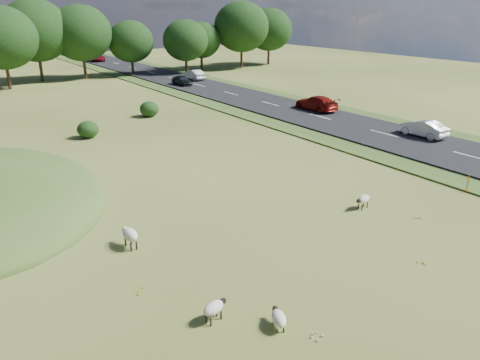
% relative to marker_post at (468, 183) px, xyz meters
% --- Properties ---
extents(ground, '(160.00, 160.00, 0.00)m').
position_rel_marker_post_xyz_m(ground, '(-13.57, 23.41, -0.60)').
color(ground, '#465A1C').
rests_on(ground, ground).
extents(road, '(8.00, 150.00, 0.25)m').
position_rel_marker_post_xyz_m(road, '(6.43, 33.41, -0.47)').
color(road, black).
rests_on(road, ground).
extents(treeline, '(96.28, 14.66, 11.70)m').
position_rel_marker_post_xyz_m(treeline, '(-14.63, 58.85, 5.97)').
color(treeline, black).
rests_on(treeline, ground).
extents(shrubs, '(21.47, 7.73, 1.57)m').
position_rel_marker_post_xyz_m(shrubs, '(-15.00, 29.00, 0.14)').
color(shrubs, black).
rests_on(shrubs, ground).
extents(marker_post, '(0.06, 0.06, 1.20)m').
position_rel_marker_post_xyz_m(marker_post, '(0.00, 0.00, 0.00)').
color(marker_post, '#D8590C').
rests_on(marker_post, ground).
extents(sheep_0, '(1.15, 0.63, 0.81)m').
position_rel_marker_post_xyz_m(sheep_0, '(-7.02, 1.96, -0.04)').
color(sheep_0, beige).
rests_on(sheep_0, ground).
extents(sheep_1, '(0.81, 1.14, 0.64)m').
position_rel_marker_post_xyz_m(sheep_1, '(-17.40, -3.39, -0.20)').
color(sheep_1, beige).
rests_on(sheep_1, ground).
extents(sheep_2, '(0.60, 1.33, 0.96)m').
position_rel_marker_post_xyz_m(sheep_2, '(-19.41, 5.09, 0.07)').
color(sheep_2, beige).
rests_on(sheep_2, ground).
extents(sheep_3, '(1.14, 0.68, 0.79)m').
position_rel_marker_post_xyz_m(sheep_3, '(-19.05, -1.79, -0.05)').
color(sheep_3, beige).
rests_on(sheep_3, ground).
extents(car_1, '(1.55, 4.44, 1.46)m').
position_rel_marker_post_xyz_m(car_1, '(8.33, 48.30, 0.38)').
color(car_1, '#B8BAC1').
rests_on(car_1, road).
extents(car_2, '(2.48, 5.38, 1.50)m').
position_rel_marker_post_xyz_m(car_2, '(4.53, 81.24, 0.40)').
color(car_2, maroon).
rests_on(car_2, road).
extents(car_3, '(1.56, 3.88, 1.32)m').
position_rel_marker_post_xyz_m(car_3, '(4.53, 44.98, 0.31)').
color(car_3, black).
rests_on(car_3, road).
extents(car_4, '(1.45, 4.16, 1.37)m').
position_rel_marker_post_xyz_m(car_4, '(8.33, 9.02, 0.34)').
color(car_4, silver).
rests_on(car_4, road).
extents(car_5, '(2.15, 5.30, 1.54)m').
position_rel_marker_post_xyz_m(car_5, '(8.33, 94.14, 0.42)').
color(car_5, '#B4B7BC').
rests_on(car_5, road).
extents(car_6, '(2.11, 5.18, 1.50)m').
position_rel_marker_post_xyz_m(car_6, '(8.33, 21.99, 0.40)').
color(car_6, maroon).
rests_on(car_6, road).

